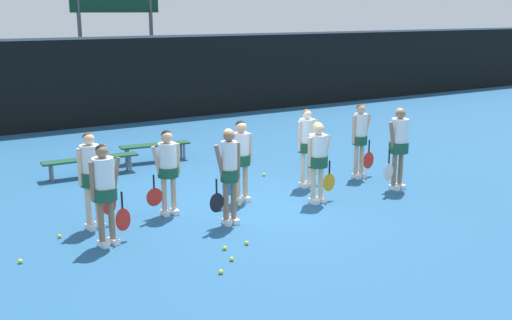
{
  "coord_description": "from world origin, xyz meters",
  "views": [
    {
      "loc": [
        -5.85,
        -9.55,
        3.72
      ],
      "look_at": [
        -0.01,
        0.03,
        0.92
      ],
      "focal_mm": 42.0,
      "sensor_mm": 36.0,
      "label": 1
    }
  ],
  "objects": [
    {
      "name": "player_5",
      "position": [
        -1.68,
        0.42,
        0.95
      ],
      "size": [
        0.68,
        0.39,
        1.61
      ],
      "rotation": [
        0.0,
        0.0,
        -0.05
      ],
      "color": "tan",
      "rests_on": "ground_plane"
    },
    {
      "name": "tennis_ball_5",
      "position": [
        -4.52,
        -0.5,
        0.04
      ],
      "size": [
        0.07,
        0.07,
        0.07
      ],
      "primitive_type": "sphere",
      "color": "#CCE033",
      "rests_on": "ground_plane"
    },
    {
      "name": "player_4",
      "position": [
        -3.1,
        0.42,
        1.01
      ],
      "size": [
        0.65,
        0.38,
        1.72
      ],
      "rotation": [
        0.0,
        0.0,
        0.19
      ],
      "color": "beige",
      "rests_on": "ground_plane"
    },
    {
      "name": "tennis_ball_0",
      "position": [
        -1.21,
        -1.65,
        0.03
      ],
      "size": [
        0.07,
        0.07,
        0.07
      ],
      "primitive_type": "sphere",
      "color": "#CCE033",
      "rests_on": "ground_plane"
    },
    {
      "name": "player_0",
      "position": [
        -3.14,
        -0.45,
        0.99
      ],
      "size": [
        0.66,
        0.4,
        1.68
      ],
      "rotation": [
        0.0,
        0.0,
        0.21
      ],
      "color": "#8C664C",
      "rests_on": "ground_plane"
    },
    {
      "name": "tennis_ball_1",
      "position": [
        -2.1,
        -2.42,
        0.03
      ],
      "size": [
        0.07,
        0.07,
        0.07
      ],
      "primitive_type": "sphere",
      "color": "#CCE033",
      "rests_on": "ground_plane"
    },
    {
      "name": "player_3",
      "position": [
        3.15,
        -0.58,
        1.05
      ],
      "size": [
        0.68,
        0.41,
        1.75
      ],
      "rotation": [
        0.0,
        0.0,
        0.07
      ],
      "color": "#8C664C",
      "rests_on": "ground_plane"
    },
    {
      "name": "scoreboard",
      "position": [
        1.31,
        11.81,
        3.78
      ],
      "size": [
        3.22,
        0.15,
        4.9
      ],
      "color": "#515156",
      "rests_on": "ground_plane"
    },
    {
      "name": "tennis_ball_3",
      "position": [
        -0.33,
        0.11,
        0.03
      ],
      "size": [
        0.07,
        0.07,
        0.07
      ],
      "primitive_type": "sphere",
      "color": "#CCE033",
      "rests_on": "ground_plane"
    },
    {
      "name": "tennis_ball_2",
      "position": [
        -3.75,
        0.25,
        0.03
      ],
      "size": [
        0.07,
        0.07,
        0.07
      ],
      "primitive_type": "sphere",
      "color": "#CCE033",
      "rests_on": "ground_plane"
    },
    {
      "name": "player_2",
      "position": [
        1.13,
        -0.45,
        0.97
      ],
      "size": [
        0.69,
        0.41,
        1.63
      ],
      "rotation": [
        0.0,
        0.0,
        0.04
      ],
      "color": "beige",
      "rests_on": "ground_plane"
    },
    {
      "name": "player_6",
      "position": [
        -0.12,
        0.42,
        0.97
      ],
      "size": [
        0.66,
        0.36,
        1.64
      ],
      "rotation": [
        0.0,
        0.0,
        -0.08
      ],
      "color": "tan",
      "rests_on": "ground_plane"
    },
    {
      "name": "player_8",
      "position": [
        3.06,
        0.53,
        0.99
      ],
      "size": [
        0.64,
        0.34,
        1.7
      ],
      "rotation": [
        0.0,
        0.0,
        -0.03
      ],
      "color": "tan",
      "rests_on": "ground_plane"
    },
    {
      "name": "ground_plane",
      "position": [
        0.0,
        0.0,
        0.0
      ],
      "size": [
        140.0,
        140.0,
        0.0
      ],
      "primitive_type": "plane",
      "color": "#235684"
    },
    {
      "name": "player_1",
      "position": [
        -0.96,
        -0.62,
        1.02
      ],
      "size": [
        0.61,
        0.32,
        1.74
      ],
      "rotation": [
        0.0,
        0.0,
        -0.07
      ],
      "color": "#8C664C",
      "rests_on": "ground_plane"
    },
    {
      "name": "bench_far",
      "position": [
        -0.35,
        4.38,
        0.39
      ],
      "size": [
        1.79,
        0.57,
        0.45
      ],
      "rotation": [
        0.0,
        0.0,
        -0.12
      ],
      "color": "#19472D",
      "rests_on": "ground_plane"
    },
    {
      "name": "player_7",
      "position": [
        1.61,
        0.58,
        1.0
      ],
      "size": [
        0.65,
        0.39,
        1.7
      ],
      "rotation": [
        0.0,
        0.0,
        0.03
      ],
      "color": "beige",
      "rests_on": "ground_plane"
    },
    {
      "name": "fence_windscreen",
      "position": [
        0.0,
        9.84,
        1.47
      ],
      "size": [
        60.0,
        0.08,
        2.91
      ],
      "color": "black",
      "rests_on": "ground_plane"
    },
    {
      "name": "tennis_ball_4",
      "position": [
        -1.74,
        -2.09,
        0.03
      ],
      "size": [
        0.07,
        0.07,
        0.07
      ],
      "primitive_type": "sphere",
      "color": "#CCE033",
      "rests_on": "ground_plane"
    },
    {
      "name": "tennis_ball_6",
      "position": [
        -1.62,
        -1.65,
        0.03
      ],
      "size": [
        0.07,
        0.07,
        0.07
      ],
      "primitive_type": "sphere",
      "color": "#CCE033",
      "rests_on": "ground_plane"
    },
    {
      "name": "tennis_ball_7",
      "position": [
        1.26,
        1.76,
        0.03
      ],
      "size": [
        0.07,
        0.07,
        0.07
      ],
      "primitive_type": "sphere",
      "color": "#CCE033",
      "rests_on": "ground_plane"
    },
    {
      "name": "bench_courtside",
      "position": [
        -2.14,
        3.88,
        0.37
      ],
      "size": [
        2.19,
        0.46,
        0.43
      ],
      "rotation": [
        0.0,
        0.0,
        -0.05
      ],
      "color": "#19472D",
      "rests_on": "ground_plane"
    }
  ]
}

